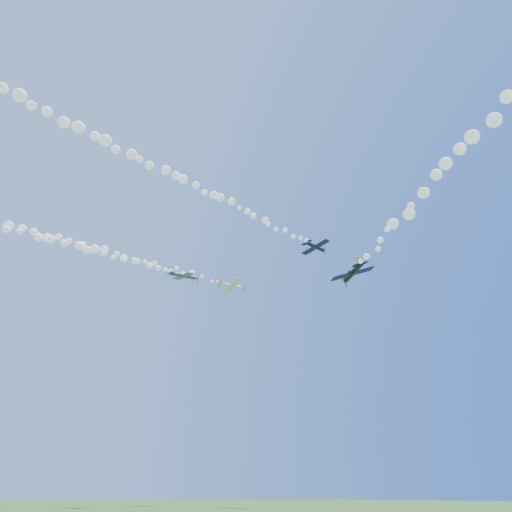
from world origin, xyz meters
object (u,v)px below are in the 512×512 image
plane_white (232,286)px  plane_navy (315,247)px  plane_grey (183,276)px  plane_black (352,273)px

plane_white → plane_navy: bearing=-72.1°
plane_grey → plane_black: bearing=-66.7°
plane_grey → plane_black: (17.87, -32.58, -9.23)m
plane_navy → plane_white: bearing=100.7°
plane_grey → plane_black: size_ratio=1.01×
plane_grey → plane_navy: bearing=-32.2°
plane_white → plane_grey: 19.90m
plane_navy → plane_grey: 30.37m
plane_white → plane_grey: size_ratio=1.09×
plane_black → plane_grey: bearing=46.9°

